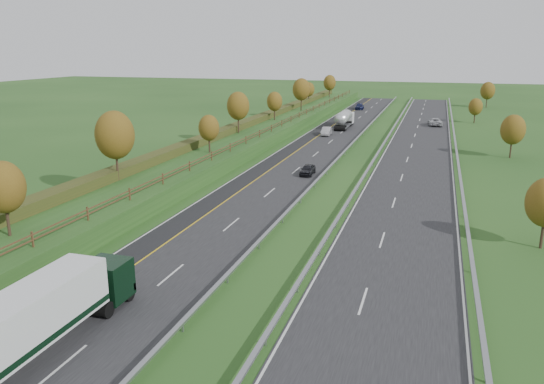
% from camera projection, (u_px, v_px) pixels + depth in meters
% --- Properties ---
extents(ground, '(400.00, 400.00, 0.00)m').
position_uv_depth(ground, '(355.00, 162.00, 77.35)').
color(ground, '#214819').
rests_on(ground, ground).
extents(near_carriageway, '(10.50, 200.00, 0.04)m').
position_uv_depth(near_carriageway, '(309.00, 153.00, 84.25)').
color(near_carriageway, black).
rests_on(near_carriageway, ground).
extents(far_carriageway, '(10.50, 200.00, 0.04)m').
position_uv_depth(far_carriageway, '(416.00, 159.00, 79.53)').
color(far_carriageway, black).
rests_on(far_carriageway, ground).
extents(hard_shoulder, '(3.00, 200.00, 0.04)m').
position_uv_depth(hard_shoulder, '(287.00, 151.00, 85.32)').
color(hard_shoulder, black).
rests_on(hard_shoulder, ground).
extents(lane_markings, '(26.75, 200.00, 0.01)m').
position_uv_depth(lane_markings, '(349.00, 155.00, 82.30)').
color(lane_markings, silver).
rests_on(lane_markings, near_carriageway).
extents(embankment_left, '(12.00, 200.00, 2.00)m').
position_uv_depth(embankment_left, '(233.00, 142.00, 87.71)').
color(embankment_left, '#214819').
rests_on(embankment_left, ground).
extents(hedge_left, '(2.20, 180.00, 1.10)m').
position_uv_depth(hedge_left, '(222.00, 133.00, 87.88)').
color(hedge_left, '#313D19').
rests_on(hedge_left, embankment_left).
extents(fence_left, '(0.12, 189.06, 1.20)m').
position_uv_depth(fence_left, '(258.00, 134.00, 85.59)').
color(fence_left, '#422B19').
rests_on(fence_left, embankment_left).
extents(median_barrier_near, '(0.32, 200.00, 0.71)m').
position_uv_depth(median_barrier_near, '(345.00, 151.00, 82.46)').
color(median_barrier_near, gray).
rests_on(median_barrier_near, ground).
extents(median_barrier_far, '(0.32, 200.00, 0.71)m').
position_uv_depth(median_barrier_far, '(378.00, 153.00, 81.00)').
color(median_barrier_far, gray).
rests_on(median_barrier_far, ground).
extents(outer_barrier_far, '(0.32, 200.00, 0.71)m').
position_uv_depth(outer_barrier_far, '(457.00, 157.00, 77.71)').
color(outer_barrier_far, gray).
rests_on(outer_barrier_far, ground).
extents(trees_left, '(6.64, 164.30, 7.66)m').
position_uv_depth(trees_left, '(227.00, 112.00, 83.10)').
color(trees_left, '#2D2116').
rests_on(trees_left, embankment_left).
extents(trees_far, '(8.45, 118.60, 7.12)m').
position_uv_depth(trees_far, '(496.00, 112.00, 101.54)').
color(trees_far, '#2D2116').
rests_on(trees_far, ground).
extents(box_lorry, '(2.58, 16.28, 4.06)m').
position_uv_depth(box_lorry, '(25.00, 325.00, 27.08)').
color(box_lorry, black).
rests_on(box_lorry, near_carriageway).
extents(road_tanker, '(2.40, 11.22, 3.46)m').
position_uv_depth(road_tanker, '(344.00, 119.00, 110.32)').
color(road_tanker, silver).
rests_on(road_tanker, near_carriageway).
extents(car_dark_near, '(1.67, 3.99, 1.35)m').
position_uv_depth(car_dark_near, '(308.00, 170.00, 69.30)').
color(car_dark_near, black).
rests_on(car_dark_near, near_carriageway).
extents(car_silver_mid, '(1.88, 4.75, 1.54)m').
position_uv_depth(car_silver_mid, '(326.00, 131.00, 100.91)').
color(car_silver_mid, '#9E9DA2').
rests_on(car_silver_mid, near_carriageway).
extents(car_small_far, '(2.45, 5.38, 1.53)m').
position_uv_depth(car_small_far, '(360.00, 106.00, 144.00)').
color(car_small_far, '#13193C').
rests_on(car_small_far, near_carriageway).
extents(car_oncoming, '(3.18, 6.06, 1.63)m').
position_uv_depth(car_oncoming, '(435.00, 122.00, 113.57)').
color(car_oncoming, '#B4B4B9').
rests_on(car_oncoming, far_carriageway).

